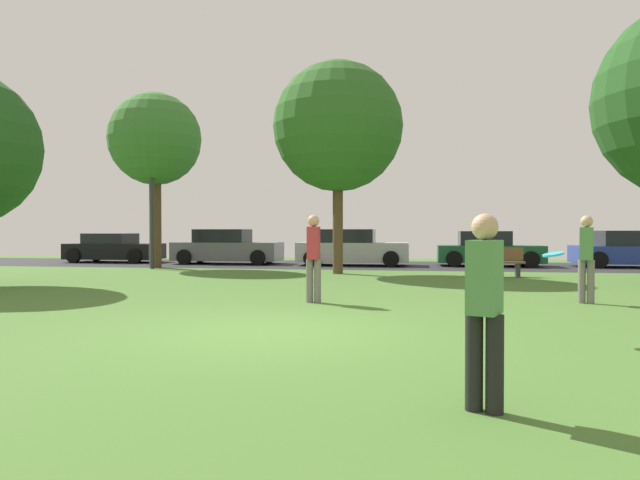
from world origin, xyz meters
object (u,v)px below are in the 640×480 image
object	(u,v)px
parked_car_black	(114,249)
parked_car_silver	(352,249)
park_bench	(497,262)
street_lamp_post	(152,209)
frisbee_disc	(553,254)
parked_car_grey	(227,248)
parked_car_green	(488,250)
person_thrower	(485,304)
person_catcher	(586,255)
oak_tree_right	(338,127)
person_walking	(314,254)
birch_tree_lone	(155,140)
parked_car_blue	(633,251)

from	to	relation	value
parked_car_black	parked_car_silver	size ratio (longest dim) A/B	0.92
park_bench	street_lamp_post	xyz separation A→B (m)	(-12.24, 1.61, 1.79)
frisbee_disc	parked_car_black	bearing A→B (deg)	133.47
parked_car_grey	parked_car_green	size ratio (longest dim) A/B	1.11
frisbee_disc	parked_car_grey	bearing A→B (deg)	121.95
person_thrower	parked_car_grey	distance (m)	21.04
person_catcher	street_lamp_post	world-z (taller)	street_lamp_post
oak_tree_right	person_walking	distance (m)	8.68
person_catcher	parked_car_grey	bearing A→B (deg)	-115.48
oak_tree_right	person_catcher	distance (m)	9.92
parked_car_black	street_lamp_post	distance (m)	5.83
parked_car_grey	parked_car_silver	distance (m)	5.50
frisbee_disc	street_lamp_post	world-z (taller)	street_lamp_post
oak_tree_right	parked_car_grey	xyz separation A→B (m)	(-5.54, 4.91, -4.19)
frisbee_disc	parked_car_black	world-z (taller)	parked_car_black
oak_tree_right	street_lamp_post	xyz separation A→B (m)	(-7.18, 1.20, -2.62)
park_bench	birch_tree_lone	bearing A→B (deg)	-10.59
parked_car_black	street_lamp_post	xyz separation A→B (m)	(3.85, -4.07, 1.64)
oak_tree_right	person_walking	size ratio (longest dim) A/B	4.05
person_thrower	parked_car_green	distance (m)	19.53
park_bench	person_thrower	bearing A→B (deg)	82.02
person_thrower	person_walking	bearing A→B (deg)	41.92
frisbee_disc	parked_car_blue	size ratio (longest dim) A/B	0.08
park_bench	parked_car_black	bearing A→B (deg)	-19.44
person_catcher	person_thrower	bearing A→B (deg)	0.00
person_thrower	parked_car_green	bearing A→B (deg)	13.82
person_catcher	parked_car_blue	world-z (taller)	person_catcher
parked_car_silver	person_catcher	bearing A→B (deg)	-63.07
person_thrower	parked_car_green	world-z (taller)	person_thrower
park_bench	frisbee_disc	bearing A→B (deg)	86.21
frisbee_disc	street_lamp_post	size ratio (longest dim) A/B	0.08
frisbee_disc	birch_tree_lone	bearing A→B (deg)	132.38
birch_tree_lone	person_walking	size ratio (longest dim) A/B	3.89
person_walking	parked_car_grey	size ratio (longest dim) A/B	0.38
parked_car_black	parked_car_green	size ratio (longest dim) A/B	1.01
oak_tree_right	person_catcher	world-z (taller)	oak_tree_right
person_walking	parked_car_blue	world-z (taller)	person_walking
parked_car_black	parked_car_green	bearing A→B (deg)	-0.47
frisbee_disc	parked_car_blue	distance (m)	17.47
parked_car_silver	street_lamp_post	bearing A→B (deg)	-153.98
parked_car_green	street_lamp_post	bearing A→B (deg)	-162.71
person_catcher	parked_car_silver	world-z (taller)	person_catcher
parked_car_grey	street_lamp_post	distance (m)	4.35
person_catcher	parked_car_green	world-z (taller)	person_catcher
frisbee_disc	park_bench	distance (m)	10.60
oak_tree_right	parked_car_silver	distance (m)	6.28
parked_car_green	person_thrower	bearing A→B (deg)	-96.84
parked_car_grey	person_thrower	bearing A→B (deg)	-65.69
person_thrower	parked_car_grey	xyz separation A→B (m)	(-8.66, 19.18, -0.16)
frisbee_disc	parked_car_green	bearing A→B (deg)	86.15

